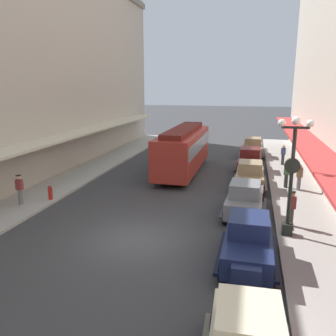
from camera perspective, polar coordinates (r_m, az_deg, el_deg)
ground_plane at (r=15.38m, az=-5.44°, el=-11.68°), size 200.00×200.00×0.00m
sidewalk_right at (r=14.89m, az=23.86°, el=-13.44°), size 3.00×60.00×0.15m
parked_car_0 at (r=22.74m, az=13.37°, el=-1.08°), size 2.16×4.27×1.84m
parked_car_1 at (r=33.01m, az=13.80°, el=3.39°), size 2.17×4.27×1.84m
parked_car_2 at (r=13.34m, az=13.09°, el=-11.64°), size 2.17×4.27×1.84m
parked_car_4 at (r=27.18m, az=13.31°, el=1.30°), size 2.14×4.26×1.84m
parked_car_5 at (r=18.00m, az=12.59°, el=-4.91°), size 2.30×4.32×1.84m
streetcar at (r=26.09m, az=2.53°, el=3.29°), size 2.59×9.62×3.46m
lamp_post_with_clock at (r=15.44m, az=19.76°, el=-0.58°), size 1.42×0.44×5.16m
fire_hydrant at (r=20.89m, az=-18.88°, el=-3.84°), size 0.24×0.24×0.82m
pedestrian_0 at (r=17.01m, az=19.73°, el=-6.25°), size 0.36×0.28×1.67m
pedestrian_1 at (r=20.47m, az=-23.30°, el=-3.26°), size 0.36×0.28×1.67m
pedestrian_2 at (r=23.17m, az=18.98°, el=-1.07°), size 0.36×0.24×1.64m
pedestrian_3 at (r=29.76m, az=18.47°, el=2.09°), size 0.36×0.24×1.64m
pedestrian_4 at (r=22.86m, az=20.86°, el=-1.41°), size 0.36×0.24×1.64m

